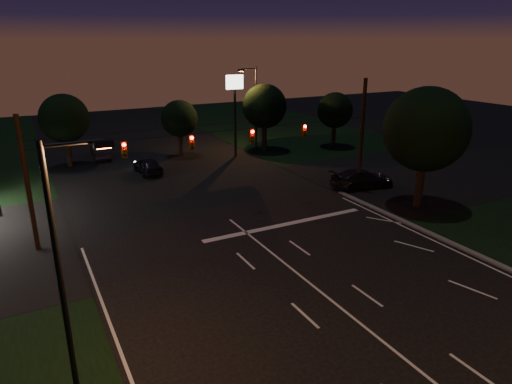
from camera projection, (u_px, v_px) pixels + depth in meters
ground at (366, 328)px, 19.64m from camera, size 140.00×140.00×0.00m
cross_street_right at (419, 174)px, 41.89m from camera, size 20.00×16.00×0.02m
stop_bar at (286, 224)px, 30.61m from camera, size 12.00×0.50×0.01m
utility_pole_right at (357, 190)px, 37.52m from camera, size 0.30×0.30×9.00m
utility_pole_left at (38, 250)px, 26.93m from camera, size 0.28×0.28×8.00m
signal_span at (223, 138)px, 30.44m from camera, size 24.00×0.40×1.56m
pole_sign_right at (235, 97)px, 46.35m from camera, size 1.80×0.30×8.40m
street_light_left at (65, 254)px, 14.69m from camera, size 2.20×0.35×9.00m
street_light_right_far at (254, 102)px, 49.77m from camera, size 2.20×0.35×9.00m
tree_right_near at (424, 130)px, 32.33m from camera, size 6.00×6.00×8.76m
tree_far_b at (64, 119)px, 43.28m from camera, size 4.60×4.60×6.98m
tree_far_c at (179, 119)px, 47.50m from camera, size 3.80×3.80×5.86m
tree_far_d at (264, 107)px, 49.52m from camera, size 4.80×4.80×7.30m
tree_far_e at (334, 111)px, 51.58m from camera, size 4.00×4.00×6.18m
car_oncoming_a at (148, 166)px, 41.95m from camera, size 1.99×4.46×1.49m
car_oncoming_b at (100, 151)px, 47.38m from camera, size 1.85×4.74×1.54m
car_cross at (362, 179)px, 37.94m from camera, size 5.68×3.02×1.57m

